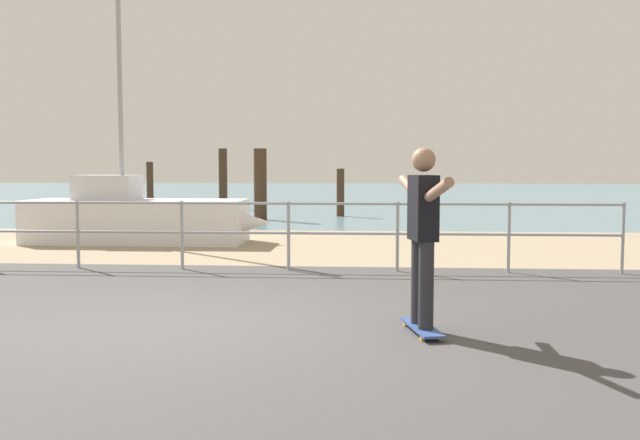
{
  "coord_description": "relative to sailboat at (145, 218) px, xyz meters",
  "views": [
    {
      "loc": [
        1.7,
        -6.41,
        1.55
      ],
      "look_at": [
        1.1,
        2.0,
        0.9
      ],
      "focal_mm": 38.12,
      "sensor_mm": 36.0,
      "label": 1
    }
  ],
  "objects": [
    {
      "name": "sailboat",
      "position": [
        0.0,
        0.0,
        0.0
      ],
      "size": [
        4.95,
        1.41,
        5.59
      ],
      "color": "silver",
      "rests_on": "ground"
    },
    {
      "name": "ground_plane",
      "position": [
        2.84,
        -8.09,
        -0.53
      ],
      "size": [
        24.0,
        10.0,
        0.04
      ],
      "primitive_type": "cube",
      "color": "#474444",
      "rests_on": "ground"
    },
    {
      "name": "groyne_post_2",
      "position": [
        1.37,
        6.32,
        0.53
      ],
      "size": [
        0.38,
        0.38,
        2.11
      ],
      "primitive_type": "cylinder",
      "color": "#422D1E",
      "rests_on": "ground"
    },
    {
      "name": "beach_strip",
      "position": [
        2.84,
        -0.09,
        -0.53
      ],
      "size": [
        24.0,
        6.0,
        0.04
      ],
      "primitive_type": "cube",
      "color": "tan",
      "rests_on": "ground"
    },
    {
      "name": "groyne_post_0",
      "position": [
        -3.23,
        10.24,
        0.35
      ],
      "size": [
        0.24,
        0.24,
        1.76
      ],
      "primitive_type": "cylinder",
      "color": "#422D1E",
      "rests_on": "ground"
    },
    {
      "name": "groyne_post_1",
      "position": [
        -0.93,
        11.82,
        0.61
      ],
      "size": [
        0.32,
        0.32,
        2.27
      ],
      "primitive_type": "cylinder",
      "color": "#422D1E",
      "rests_on": "ground"
    },
    {
      "name": "sea_surface",
      "position": [
        2.84,
        27.91,
        -0.53
      ],
      "size": [
        72.0,
        50.0,
        0.04
      ],
      "primitive_type": "cube",
      "color": "slate",
      "rests_on": "ground"
    },
    {
      "name": "railing_fence",
      "position": [
        1.74,
        -3.49,
        0.17
      ],
      "size": [
        12.99,
        0.05,
        1.05
      ],
      "color": "#9EA0A5",
      "rests_on": "ground"
    },
    {
      "name": "skateboard",
      "position": [
        5.05,
        -7.24,
        -0.46
      ],
      "size": [
        0.37,
        0.82,
        0.08
      ],
      "color": "#334C8C",
      "rests_on": "ground"
    },
    {
      "name": "skateboarder",
      "position": [
        5.05,
        -7.24,
        0.49
      ],
      "size": [
        0.4,
        1.43,
        1.65
      ],
      "color": "#26262B",
      "rests_on": "skateboard"
    },
    {
      "name": "groyne_post_3",
      "position": [
        3.67,
        7.89,
        0.24
      ],
      "size": [
        0.25,
        0.25,
        1.52
      ],
      "primitive_type": "cylinder",
      "color": "#422D1E",
      "rests_on": "ground"
    }
  ]
}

